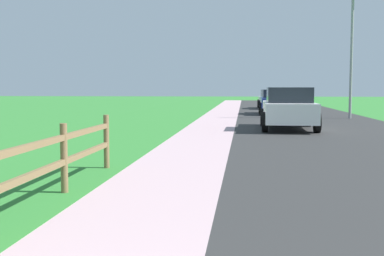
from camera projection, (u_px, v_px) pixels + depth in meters
ground_plane at (237, 118)px, 25.60m from camera, size 120.00×120.00×0.00m
road_asphalt at (301, 116)px, 27.21m from camera, size 7.00×66.00×0.01m
curb_concrete at (185, 116)px, 27.90m from camera, size 6.00×66.00×0.01m
grass_verge at (159, 115)px, 28.06m from camera, size 5.00×66.00×0.00m
parked_suv_white at (288, 108)px, 18.84m from camera, size 2.12×4.61×1.62m
parked_car_blue at (277, 102)px, 29.34m from camera, size 2.20×4.25×1.49m
parked_car_silver at (272, 99)px, 36.95m from camera, size 2.14×4.65×1.45m
street_lamp at (354, 40)px, 25.01m from camera, size 1.17×0.20×6.82m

